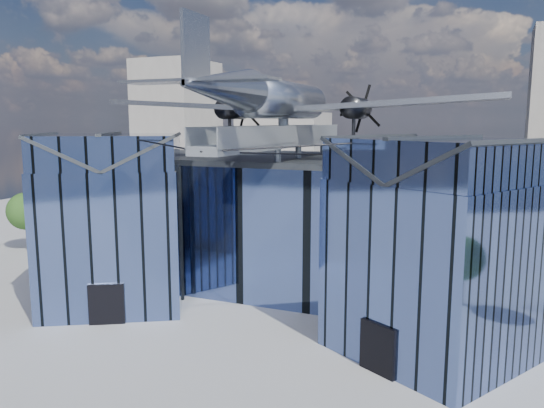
% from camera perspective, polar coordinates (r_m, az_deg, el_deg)
% --- Properties ---
extents(ground_plane, '(120.00, 120.00, 0.00)m').
position_cam_1_polar(ground_plane, '(34.89, -1.30, -12.24)').
color(ground_plane, gray).
extents(museum, '(32.88, 24.50, 17.60)m').
position_cam_1_polar(museum, '(38.58, 2.19, -1.63)').
color(museum, '#4A5F97').
rests_on(museum, ground).
extents(bg_towers, '(77.00, 24.50, 26.00)m').
position_cam_1_polar(bg_towers, '(81.11, 14.43, 6.80)').
color(bg_towers, gray).
rests_on(bg_towers, ground).
extents(tree_side_w, '(4.47, 4.47, 5.73)m').
position_cam_1_polar(tree_side_w, '(57.05, -24.93, -0.72)').
color(tree_side_w, black).
rests_on(tree_side_w, ground).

